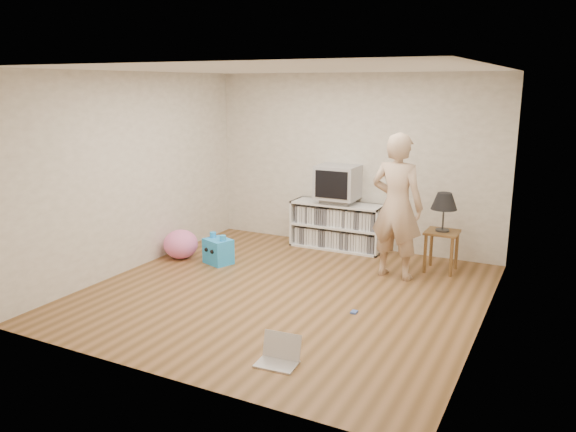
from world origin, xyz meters
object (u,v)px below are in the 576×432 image
(media_unit, at_px, (338,225))
(plush_blue, at_px, (218,251))
(dvd_deck, at_px, (338,201))
(table_lamp, at_px, (444,202))
(side_table, at_px, (442,241))
(plush_pink, at_px, (181,244))
(crt_tv, at_px, (338,182))
(person, at_px, (397,207))
(laptop, at_px, (279,355))

(media_unit, relative_size, plush_blue, 3.14)
(dvd_deck, relative_size, table_lamp, 0.87)
(side_table, relative_size, plush_pink, 1.13)
(side_table, bearing_deg, media_unit, 166.76)
(crt_tv, bearing_deg, media_unit, 90.00)
(dvd_deck, relative_size, crt_tv, 0.75)
(person, distance_m, plush_blue, 2.52)
(media_unit, height_order, plush_pink, media_unit)
(side_table, distance_m, table_lamp, 0.53)
(table_lamp, relative_size, plush_blue, 1.16)
(crt_tv, bearing_deg, table_lamp, -12.61)
(crt_tv, xyz_separation_m, person, (1.16, -0.88, -0.09))
(dvd_deck, distance_m, plush_pink, 2.39)
(crt_tv, height_order, laptop, crt_tv)
(media_unit, bearing_deg, person, -37.81)
(dvd_deck, relative_size, plush_pink, 0.92)
(person, bearing_deg, laptop, 91.37)
(table_lamp, distance_m, plush_pink, 3.69)
(dvd_deck, xyz_separation_m, person, (1.16, -0.88, 0.20))
(person, xyz_separation_m, plush_pink, (-2.95, -0.61, -0.73))
(dvd_deck, bearing_deg, table_lamp, -12.72)
(person, xyz_separation_m, plush_blue, (-2.34, -0.57, -0.75))
(media_unit, distance_m, laptop, 3.72)
(person, bearing_deg, plush_blue, 20.28)
(laptop, bearing_deg, media_unit, 99.64)
(crt_tv, relative_size, person, 0.32)
(crt_tv, xyz_separation_m, laptop, (0.91, -3.58, -0.95))
(dvd_deck, distance_m, person, 1.47)
(dvd_deck, height_order, plush_pink, dvd_deck)
(dvd_deck, distance_m, side_table, 1.71)
(side_table, distance_m, plush_pink, 3.62)
(laptop, bearing_deg, plush_pink, 137.78)
(table_lamp, bearing_deg, dvd_deck, 167.28)
(dvd_deck, height_order, crt_tv, crt_tv)
(side_table, height_order, plush_blue, side_table)
(table_lamp, bearing_deg, person, -133.27)
(table_lamp, height_order, person, person)
(person, bearing_deg, crt_tv, -30.60)
(plush_pink, bearing_deg, laptop, -37.69)
(dvd_deck, bearing_deg, media_unit, 90.00)
(table_lamp, height_order, plush_pink, table_lamp)
(laptop, bearing_deg, table_lamp, 72.66)
(media_unit, distance_m, plush_blue, 1.89)
(person, relative_size, plush_pink, 3.83)
(media_unit, distance_m, dvd_deck, 0.39)
(plush_blue, bearing_deg, side_table, 41.37)
(table_lamp, bearing_deg, plush_pink, -161.91)
(person, xyz_separation_m, laptop, (-0.25, -2.70, -0.87))
(crt_tv, xyz_separation_m, side_table, (1.64, -0.37, -0.60))
(person, height_order, plush_pink, person)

